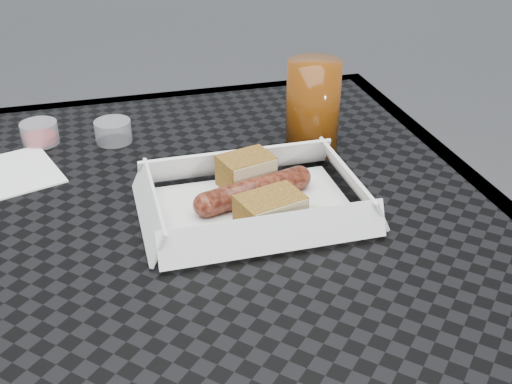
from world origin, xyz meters
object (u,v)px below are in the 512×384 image
(patio_table, at_px, (169,280))
(bratwurst, at_px, (254,191))
(drink_glass, at_px, (313,107))
(food_tray, at_px, (254,209))

(patio_table, distance_m, bratwurst, 0.14)
(patio_table, relative_size, drink_glass, 6.48)
(patio_table, relative_size, food_tray, 3.64)
(food_tray, bearing_deg, patio_table, -177.68)
(food_tray, xyz_separation_m, bratwurst, (0.00, 0.01, 0.02))
(food_tray, xyz_separation_m, drink_glass, (0.12, 0.13, 0.06))
(bratwurst, distance_m, drink_glass, 0.17)
(food_tray, relative_size, drink_glass, 1.78)
(food_tray, relative_size, bratwurst, 1.49)
(bratwurst, bearing_deg, patio_table, -170.64)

